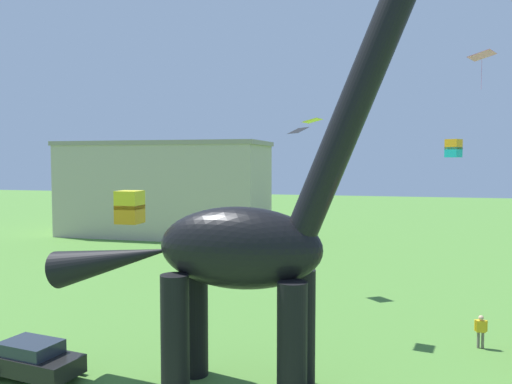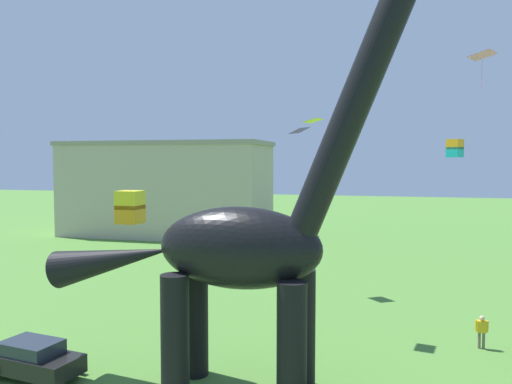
% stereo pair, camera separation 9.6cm
% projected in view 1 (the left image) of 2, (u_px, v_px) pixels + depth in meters
% --- Properties ---
extents(dinosaur_sculpture, '(14.73, 3.12, 15.40)m').
position_uv_depth(dinosaur_sculpture, '(238.00, 248.00, 19.48)').
color(dinosaur_sculpture, black).
rests_on(dinosaur_sculpture, ground_plane).
extents(parked_sedan_left, '(4.42, 2.40, 1.55)m').
position_uv_depth(parked_sedan_left, '(31.00, 359.00, 20.89)').
color(parked_sedan_left, black).
rests_on(parked_sedan_left, ground_plane).
extents(person_far_spectator, '(0.59, 0.26, 1.57)m').
position_uv_depth(person_far_spectator, '(481.00, 328.00, 24.30)').
color(person_far_spectator, '#6B6056').
rests_on(person_far_spectator, ground_plane).
extents(kite_high_right, '(1.00, 1.00, 1.40)m').
position_uv_depth(kite_high_right, '(130.00, 207.00, 21.99)').
color(kite_high_right, yellow).
extents(kite_mid_right, '(1.08, 1.08, 1.12)m').
position_uv_depth(kite_mid_right, '(453.00, 148.00, 31.68)').
color(kite_mid_right, orange).
extents(kite_far_left, '(1.00, 1.23, 0.20)m').
position_uv_depth(kite_far_left, '(312.00, 121.00, 26.54)').
color(kite_far_left, yellow).
extents(kite_trailing, '(1.61, 1.63, 0.44)m').
position_uv_depth(kite_trailing, '(298.00, 130.00, 35.08)').
color(kite_trailing, black).
extents(kite_mid_left, '(1.15, 1.30, 1.33)m').
position_uv_depth(kite_mid_left, '(482.00, 56.00, 18.81)').
color(kite_mid_left, pink).
extents(background_building_block, '(24.28, 10.13, 11.11)m').
position_uv_depth(background_building_block, '(165.00, 189.00, 61.27)').
color(background_building_block, '#B7A893').
rests_on(background_building_block, ground_plane).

